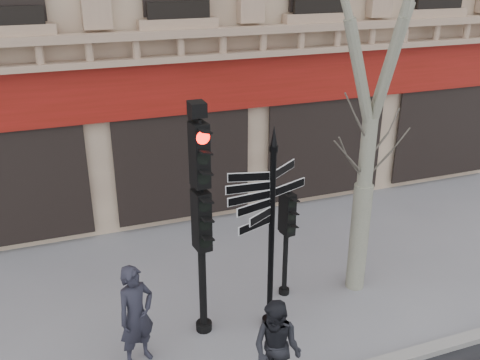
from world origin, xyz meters
The scene contains 6 objects.
ground centered at (0.00, 0.00, 0.00)m, with size 80.00×80.00×0.00m, color slate.
fingerpost centered at (0.40, 0.29, 2.64)m, with size 1.93×1.93×3.93m.
traffic_signal_main centered at (-0.80, 0.59, 2.75)m, with size 0.51×0.39×4.35m.
traffic_signal_secondary centered at (1.09, 1.13, 1.59)m, with size 0.42×0.33×2.28m.
pedestrian_a centered at (-2.07, 0.18, 0.93)m, with size 0.68×0.44×1.86m, color #20202B.
pedestrian_b centered at (-0.17, -1.30, 0.84)m, with size 0.82×0.64×1.69m, color black.
Camera 1 is at (-2.98, -7.26, 6.44)m, focal length 40.00 mm.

